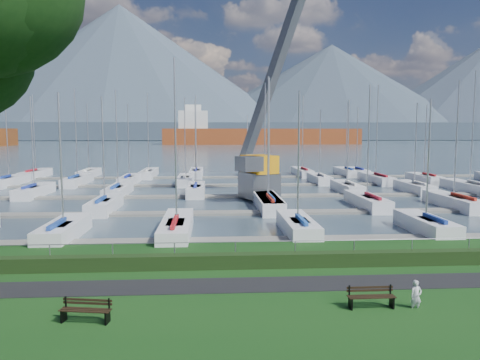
{
  "coord_description": "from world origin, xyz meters",
  "views": [
    {
      "loc": [
        -2.22,
        -22.65,
        6.7
      ],
      "look_at": [
        0.0,
        12.0,
        3.0
      ],
      "focal_mm": 35.0,
      "sensor_mm": 36.0,
      "label": 1
    }
  ],
  "objects": [
    {
      "name": "hedge",
      "position": [
        0.0,
        -0.4,
        0.35
      ],
      "size": [
        80.0,
        0.7,
        0.7
      ],
      "primitive_type": "cube",
      "color": "black",
      "rests_on": "grass"
    },
    {
      "name": "bench_left",
      "position": [
        -6.61,
        -6.53,
        0.42
      ],
      "size": [
        1.85,
        0.73,
        0.85
      ],
      "rotation": [
        0.0,
        0.0,
        -0.17
      ],
      "color": "black",
      "rests_on": "grass"
    },
    {
      "name": "path",
      "position": [
        0.0,
        -3.0,
        0.01
      ],
      "size": [
        160.0,
        2.0,
        0.04
      ],
      "primitive_type": "cube",
      "color": "black",
      "rests_on": "grass"
    },
    {
      "name": "fence",
      "position": [
        0.0,
        0.0,
        1.2
      ],
      "size": [
        80.0,
        0.04,
        0.04
      ],
      "primitive_type": "cylinder",
      "rotation": [
        0.0,
        1.57,
        0.0
      ],
      "color": "gray",
      "rests_on": "grass"
    },
    {
      "name": "bench_right",
      "position": [
        3.83,
        -5.87,
        0.42
      ],
      "size": [
        1.8,
        0.43,
        0.85
      ],
      "rotation": [
        0.0,
        0.0,
        0.01
      ],
      "color": "black",
      "rests_on": "grass"
    },
    {
      "name": "mountains",
      "position": [
        7.35,
        404.62,
        46.68
      ],
      "size": [
        1190.0,
        360.0,
        115.0
      ],
      "color": "#465766",
      "rests_on": "water"
    },
    {
      "name": "crane",
      "position": [
        3.18,
        25.28,
        5.33
      ],
      "size": [
        7.93,
        12.83,
        22.35
      ],
      "rotation": [
        0.0,
        0.0,
        0.42
      ],
      "color": "#585B5F",
      "rests_on": "water"
    },
    {
      "name": "foothill",
      "position": [
        0.0,
        330.0,
        6.0
      ],
      "size": [
        900.0,
        80.0,
        12.0
      ],
      "primitive_type": "cube",
      "color": "#3E4D5C",
      "rests_on": "water"
    },
    {
      "name": "person",
      "position": [
        5.51,
        -6.04,
        0.62
      ],
      "size": [
        0.48,
        0.34,
        1.23
      ],
      "primitive_type": "imported",
      "rotation": [
        0.0,
        0.0,
        0.11
      ],
      "color": "silver",
      "rests_on": "grass"
    },
    {
      "name": "cargo_ship_mid",
      "position": [
        19.18,
        211.28,
        3.56
      ],
      "size": [
        98.66,
        23.25,
        21.5
      ],
      "rotation": [
        0.0,
        0.0,
        0.05
      ],
      "color": "brown",
      "rests_on": "water"
    },
    {
      "name": "water",
      "position": [
        0.0,
        260.0,
        -0.4
      ],
      "size": [
        800.0,
        540.0,
        0.2
      ],
      "primitive_type": "cube",
      "color": "#41535F"
    },
    {
      "name": "sailboat_fleet",
      "position": [
        -1.63,
        28.97,
        5.41
      ],
      "size": [
        76.06,
        50.05,
        13.84
      ],
      "color": "#1B4697",
      "rests_on": "water"
    },
    {
      "name": "docks",
      "position": [
        0.0,
        26.0,
        -0.22
      ],
      "size": [
        90.0,
        41.6,
        0.25
      ],
      "color": "slate",
      "rests_on": "water"
    }
  ]
}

